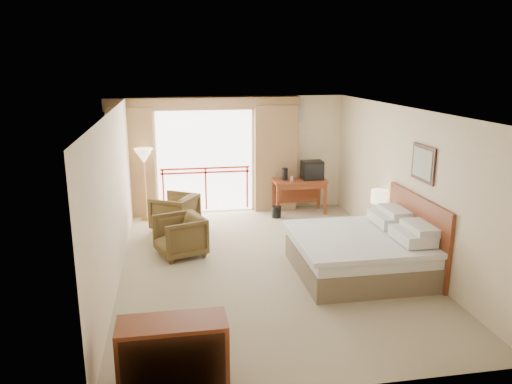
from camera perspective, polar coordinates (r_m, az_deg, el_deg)
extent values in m
plane|color=gray|center=(8.85, 1.26, -8.32)|extent=(7.00, 7.00, 0.00)
plane|color=white|center=(8.19, 1.37, 9.36)|extent=(7.00, 7.00, 0.00)
plane|color=beige|center=(11.80, -1.98, 4.34)|extent=(5.00, 0.00, 5.00)
plane|color=beige|center=(5.21, 8.86, -9.30)|extent=(5.00, 0.00, 5.00)
plane|color=beige|center=(8.32, -15.83, -0.57)|extent=(0.00, 7.00, 7.00)
plane|color=beige|center=(9.22, 16.74, 0.82)|extent=(0.00, 7.00, 7.00)
plane|color=white|center=(11.72, -5.84, 3.46)|extent=(2.40, 0.00, 2.40)
cube|color=red|center=(11.76, -5.80, 2.24)|extent=(2.09, 0.03, 0.04)
cube|color=red|center=(11.73, -5.81, 2.72)|extent=(2.09, 0.03, 0.04)
cube|color=red|center=(11.82, -10.54, 0.15)|extent=(0.04, 0.03, 1.00)
cube|color=red|center=(11.85, -5.75, 0.35)|extent=(0.04, 0.03, 1.00)
cube|color=red|center=(11.95, -1.02, 0.56)|extent=(0.04, 0.03, 1.00)
cube|color=olive|center=(11.59, -13.97, 3.23)|extent=(1.00, 0.26, 2.50)
cube|color=olive|center=(11.81, 2.22, 3.86)|extent=(1.00, 0.26, 2.50)
cube|color=olive|center=(11.44, -5.98, 10.01)|extent=(4.40, 0.22, 0.28)
cube|color=silver|center=(11.88, 4.30, 9.24)|extent=(0.50, 0.04, 0.50)
cube|color=brown|center=(8.63, 11.63, -7.82)|extent=(2.05, 2.00, 0.40)
cube|color=white|center=(8.52, 11.74, -5.95)|extent=(2.01, 1.96, 0.22)
cube|color=white|center=(8.46, 11.47, -5.15)|extent=(2.09, 2.06, 0.08)
cube|color=white|center=(8.33, 17.47, -4.78)|extent=(0.50, 0.75, 0.18)
cube|color=white|center=(9.09, 14.91, -2.97)|extent=(0.50, 0.75, 0.18)
cube|color=white|center=(8.35, 18.32, -3.93)|extent=(0.40, 0.70, 0.14)
cube|color=white|center=(9.11, 15.71, -2.20)|extent=(0.40, 0.70, 0.14)
cube|color=maroon|center=(8.89, 17.88, -4.49)|extent=(0.06, 2.10, 1.30)
cube|color=black|center=(8.59, 18.59, 3.12)|extent=(0.03, 0.72, 0.60)
cube|color=silver|center=(8.58, 18.47, 3.11)|extent=(0.01, 0.60, 0.48)
cube|color=maroon|center=(9.98, 13.75, -4.43)|extent=(0.41, 0.47, 0.53)
cylinder|color=tan|center=(9.93, 13.74, -2.68)|extent=(0.13, 0.13, 0.04)
cylinder|color=tan|center=(9.89, 13.79, -1.79)|extent=(0.03, 0.03, 0.32)
cylinder|color=#FFE5B2|center=(9.82, 13.87, -0.49)|extent=(0.30, 0.30, 0.25)
cube|color=black|center=(9.73, 13.93, -2.99)|extent=(0.22, 0.18, 0.09)
cube|color=maroon|center=(11.66, 4.98, 1.31)|extent=(1.23, 0.60, 0.05)
cube|color=maroon|center=(11.39, 2.51, -1.05)|extent=(0.06, 0.06, 0.76)
cube|color=maroon|center=(11.68, 7.93, -0.78)|extent=(0.06, 0.06, 0.76)
cube|color=maroon|center=(11.88, 1.99, -0.39)|extent=(0.06, 0.06, 0.76)
cube|color=maroon|center=(12.15, 7.20, -0.15)|extent=(0.06, 0.06, 0.76)
cube|color=maroon|center=(11.98, 4.63, 0.11)|extent=(1.13, 0.03, 0.56)
cube|color=maroon|center=(11.43, 5.31, 0.61)|extent=(1.13, 0.03, 0.12)
cube|color=black|center=(11.69, 6.43, 2.50)|extent=(0.48, 0.37, 0.44)
cube|color=black|center=(11.52, 6.68, 2.31)|extent=(0.44, 0.02, 0.35)
cylinder|color=black|center=(11.54, 3.31, 2.05)|extent=(0.14, 0.14, 0.29)
cylinder|color=white|center=(11.55, 4.09, 1.56)|extent=(0.08, 0.08, 0.10)
cylinder|color=black|center=(11.43, 2.35, -2.29)|extent=(0.26, 0.26, 0.27)
imported|color=#47371C|center=(10.80, -9.19, -4.22)|extent=(1.14, 1.13, 0.76)
imported|color=#47371C|center=(9.38, -8.59, -7.14)|extent=(1.04, 1.03, 0.75)
cylinder|color=black|center=(9.86, -10.34, -3.16)|extent=(0.45, 0.45, 0.04)
cylinder|color=black|center=(9.93, -10.28, -4.46)|extent=(0.05, 0.05, 0.45)
cylinder|color=black|center=(10.01, -10.22, -5.69)|extent=(0.33, 0.33, 0.03)
imported|color=white|center=(9.85, -10.34, -3.06)|extent=(0.20, 0.24, 0.02)
cylinder|color=tan|center=(11.56, -12.32, -3.04)|extent=(0.26, 0.26, 0.03)
cylinder|color=tan|center=(11.37, -12.51, 0.30)|extent=(0.03, 0.03, 1.42)
cone|color=#FFE5B2|center=(11.21, -12.72, 4.04)|extent=(0.42, 0.42, 0.33)
cube|color=maroon|center=(5.73, -9.43, -17.80)|extent=(1.18, 0.49, 0.78)
cube|color=black|center=(5.53, -9.40, -19.15)|extent=(1.08, 0.02, 0.69)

